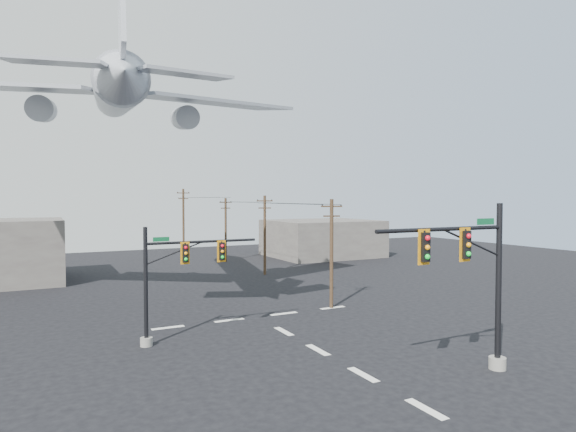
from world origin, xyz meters
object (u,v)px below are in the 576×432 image
utility_pole_a (331,251)px  utility_pole_b (265,233)px  utility_pole_c (226,228)px  signal_mast_near (476,283)px  utility_pole_d (183,218)px  airliner (116,93)px  signal_mast_far (172,280)px

utility_pole_a → utility_pole_b: 16.51m
utility_pole_b → utility_pole_c: utility_pole_b is taller
signal_mast_near → utility_pole_d: size_ratio=0.81×
utility_pole_b → utility_pole_c: 11.71m
utility_pole_c → airliner: bearing=-134.7°
utility_pole_b → airliner: (-15.69, -7.77, 11.52)m
utility_pole_b → signal_mast_far: bearing=-110.8°
signal_mast_near → utility_pole_a: bearing=84.4°
signal_mast_far → utility_pole_d: size_ratio=0.70×
utility_pole_b → utility_pole_d: 28.90m
utility_pole_a → airliner: (-13.60, 8.61, 11.72)m
utility_pole_a → utility_pole_d: 45.28m
signal_mast_near → airliner: bearing=118.0°
airliner → signal_mast_far: bearing=-168.1°
utility_pole_d → utility_pole_c: bearing=-83.4°
utility_pole_a → utility_pole_c: (1.96, 28.08, 0.08)m
signal_mast_near → airliner: size_ratio=0.26×
signal_mast_far → utility_pole_a: bearing=14.6°
signal_mast_far → signal_mast_near: bearing=-45.3°
signal_mast_near → utility_pole_d: utility_pole_d is taller
utility_pole_d → airliner: size_ratio=0.32×
utility_pole_b → airliner: airliner is taller
signal_mast_near → utility_pole_c: size_ratio=0.96×
signal_mast_near → utility_pole_a: utility_pole_a is taller
signal_mast_far → utility_pole_a: 12.82m
utility_pole_a → utility_pole_b: size_ratio=0.95×
utility_pole_c → signal_mast_far: bearing=-120.7°
utility_pole_c → signal_mast_near: bearing=-100.6°
airliner → utility_pole_c: bearing=-32.6°
signal_mast_far → utility_pole_b: size_ratio=0.80×
signal_mast_far → utility_pole_c: 34.45m
utility_pole_d → airliner: airliner is taller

